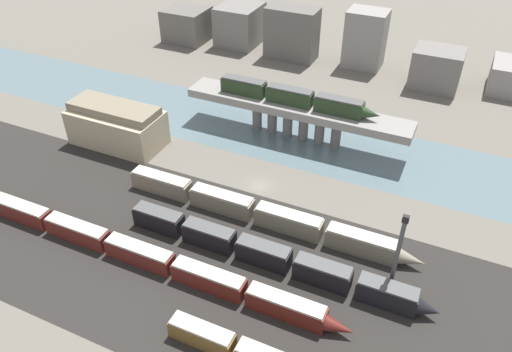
{
  "coord_description": "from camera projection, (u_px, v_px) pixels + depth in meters",
  "views": [
    {
      "loc": [
        33.89,
        -75.5,
        63.9
      ],
      "look_at": [
        0.0,
        -1.58,
        3.55
      ],
      "focal_mm": 35.0,
      "sensor_mm": 36.0,
      "label": 1
    }
  ],
  "objects": [
    {
      "name": "warehouse_building",
      "position": [
        117.0,
        125.0,
        115.02
      ],
      "size": [
        21.5,
        10.73,
        10.04
      ],
      "color": "tan",
      "rests_on": "ground"
    },
    {
      "name": "city_block_far_left",
      "position": [
        187.0,
        25.0,
        166.53
      ],
      "size": [
        13.61,
        12.36,
        10.61
      ],
      "primitive_type": "cube",
      "color": "#605B56",
      "rests_on": "ground"
    },
    {
      "name": "train_yard_mid",
      "position": [
        148.0,
        257.0,
        85.54
      ],
      "size": [
        71.71,
        2.91,
        3.62
      ],
      "color": "#5B1E19",
      "rests_on": "ground"
    },
    {
      "name": "train_yard_far",
      "position": [
        270.0,
        256.0,
        85.39
      ],
      "size": [
        55.7,
        3.15,
        4.09
      ],
      "color": "black",
      "rests_on": "ground"
    },
    {
      "name": "train_yard_outer",
      "position": [
        262.0,
        214.0,
        94.34
      ],
      "size": [
        59.23,
        3.12,
        3.98
      ],
      "color": "gray",
      "rests_on": "ground"
    },
    {
      "name": "signal_tower",
      "position": [
        398.0,
        253.0,
        77.68
      ],
      "size": [
        1.0,
        0.7,
        15.58
      ],
      "color": "#4C4C51",
      "rests_on": "ground"
    },
    {
      "name": "bridge",
      "position": [
        296.0,
        112.0,
        115.62
      ],
      "size": [
        53.6,
        7.65,
        8.87
      ],
      "color": "gray",
      "rests_on": "ground"
    },
    {
      "name": "city_block_far_right",
      "position": [
        436.0,
        69.0,
        138.21
      ],
      "size": [
        13.16,
        10.8,
        11.0
      ],
      "primitive_type": "cube",
      "color": "slate",
      "rests_on": "ground"
    },
    {
      "name": "city_block_tall",
      "position": [
        512.0,
        77.0,
        137.3
      ],
      "size": [
        11.45,
        13.5,
        8.05
      ],
      "primitive_type": "cube",
      "color": "gray",
      "rests_on": "ground"
    },
    {
      "name": "city_block_center",
      "position": [
        292.0,
        33.0,
        153.18
      ],
      "size": [
        15.76,
        8.17,
        15.73
      ],
      "primitive_type": "cube",
      "color": "#605B56",
      "rests_on": "ground"
    },
    {
      "name": "city_block_left",
      "position": [
        240.0,
        25.0,
        163.69
      ],
      "size": [
        12.83,
        14.48,
        12.61
      ],
      "primitive_type": "cube",
      "color": "slate",
      "rests_on": "ground"
    },
    {
      "name": "train_on_bridge",
      "position": [
        295.0,
        97.0,
        113.52
      ],
      "size": [
        38.04,
        3.0,
        3.78
      ],
      "color": "#23381E",
      "rests_on": "bridge"
    },
    {
      "name": "city_block_right",
      "position": [
        365.0,
        39.0,
        148.01
      ],
      "size": [
        11.38,
        8.94,
        16.9
      ],
      "primitive_type": "cube",
      "color": "gray",
      "rests_on": "ground"
    },
    {
      "name": "railbed_yard",
      "position": [
        203.0,
        262.0,
        87.02
      ],
      "size": [
        280.0,
        42.0,
        0.01
      ],
      "primitive_type": "cube",
      "color": "#282623",
      "rests_on": "ground"
    },
    {
      "name": "ground_plane",
      "position": [
        259.0,
        186.0,
        104.54
      ],
      "size": [
        400.0,
        400.0,
        0.0
      ],
      "primitive_type": "plane",
      "color": "#666056"
    },
    {
      "name": "river_water",
      "position": [
        295.0,
        137.0,
        119.76
      ],
      "size": [
        320.0,
        23.9,
        0.01
      ],
      "primitive_type": "cube",
      "color": "slate",
      "rests_on": "ground"
    }
  ]
}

